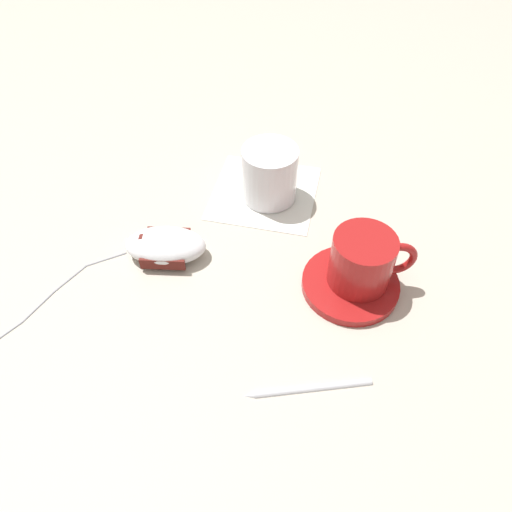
{
  "coord_description": "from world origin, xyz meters",
  "views": [
    {
      "loc": [
        0.41,
        0.26,
        0.52
      ],
      "look_at": [
        0.06,
        0.0,
        0.03
      ],
      "focal_mm": 35.0,
      "sensor_mm": 36.0,
      "label": 1
    }
  ],
  "objects_px": {
    "coffee_cup": "(362,263)",
    "pen": "(309,387)",
    "saucer": "(350,284)",
    "computer_mouse": "(165,245)",
    "drinking_glass": "(270,174)"
  },
  "relations": [
    {
      "from": "computer_mouse",
      "to": "pen",
      "type": "height_order",
      "value": "computer_mouse"
    },
    {
      "from": "saucer",
      "to": "computer_mouse",
      "type": "bearing_deg",
      "value": -67.08
    },
    {
      "from": "coffee_cup",
      "to": "pen",
      "type": "bearing_deg",
      "value": 9.49
    },
    {
      "from": "saucer",
      "to": "coffee_cup",
      "type": "bearing_deg",
      "value": 133.37
    },
    {
      "from": "coffee_cup",
      "to": "computer_mouse",
      "type": "xyz_separation_m",
      "value": [
        0.11,
        -0.24,
        -0.03
      ]
    },
    {
      "from": "saucer",
      "to": "coffee_cup",
      "type": "xyz_separation_m",
      "value": [
        -0.01,
        0.01,
        0.04
      ]
    },
    {
      "from": "computer_mouse",
      "to": "drinking_glass",
      "type": "bearing_deg",
      "value": 166.06
    },
    {
      "from": "coffee_cup",
      "to": "pen",
      "type": "distance_m",
      "value": 0.17
    },
    {
      "from": "pen",
      "to": "computer_mouse",
      "type": "bearing_deg",
      "value": -101.83
    },
    {
      "from": "computer_mouse",
      "to": "pen",
      "type": "relative_size",
      "value": 1.13
    },
    {
      "from": "saucer",
      "to": "pen",
      "type": "distance_m",
      "value": 0.16
    },
    {
      "from": "pen",
      "to": "saucer",
      "type": "bearing_deg",
      "value": -167.83
    },
    {
      "from": "computer_mouse",
      "to": "saucer",
      "type": "bearing_deg",
      "value": 112.92
    },
    {
      "from": "computer_mouse",
      "to": "pen",
      "type": "distance_m",
      "value": 0.27
    },
    {
      "from": "saucer",
      "to": "pen",
      "type": "relative_size",
      "value": 1.13
    }
  ]
}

